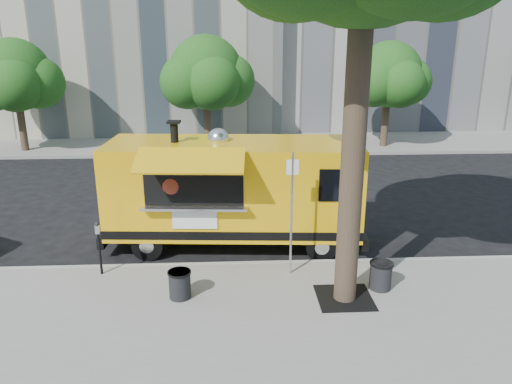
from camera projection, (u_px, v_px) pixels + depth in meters
The scene contains 13 objects.
ground at pixel (227, 253), 13.52m from camera, with size 120.00×120.00×0.00m, color black.
sidewalk at pixel (226, 336), 9.69m from camera, with size 60.00×6.00×0.15m, color gray.
curb at pixel (226, 266), 12.61m from camera, with size 60.00×0.14×0.16m, color #999993.
far_sidewalk at pixel (228, 144), 26.34m from camera, with size 60.00×5.00×0.15m, color gray.
tree_well at pixel (344, 298), 10.94m from camera, with size 1.20×1.20×0.02m, color black.
far_tree_a at pixel (15, 75), 23.57m from camera, with size 3.42×3.42×5.36m.
far_tree_b at pixel (206, 72), 24.38m from camera, with size 3.60×3.60×5.50m.
far_tree_c at pixel (389, 75), 24.57m from camera, with size 3.24×3.24×5.21m.
sign_post at pixel (292, 207), 11.56m from camera, with size 0.28×0.06×3.00m.
parking_meter at pixel (99, 242), 11.79m from camera, with size 0.11×0.11×1.33m.
food_truck at pixel (233, 190), 13.51m from camera, with size 7.18×3.49×3.48m.
trash_bin_left at pixel (180, 284), 10.87m from camera, with size 0.52×0.52×0.62m.
trash_bin_right at pixel (381, 275), 11.25m from camera, with size 0.53×0.53×0.64m.
Camera 1 is at (0.16, -12.39, 5.71)m, focal length 35.00 mm.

